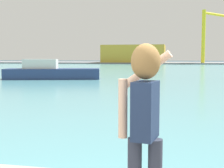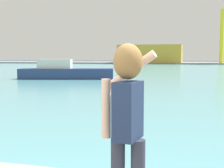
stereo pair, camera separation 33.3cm
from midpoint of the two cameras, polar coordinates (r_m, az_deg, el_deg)
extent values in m
plane|color=#334751|center=(52.07, 10.19, 2.74)|extent=(220.00, 220.00, 0.00)
cube|color=#599EA8|center=(54.07, 10.25, 2.84)|extent=(140.00, 100.00, 0.02)
cube|color=gray|center=(94.04, 10.82, 3.89)|extent=(140.00, 20.00, 0.40)
cube|color=#1E2D4C|center=(2.95, 3.03, -4.93)|extent=(0.26, 0.37, 0.56)
sphere|color=#E0B293|center=(2.91, 3.07, 4.02)|extent=(0.22, 0.22, 0.22)
ellipsoid|color=olive|center=(2.89, 3.02, 4.21)|extent=(0.28, 0.26, 0.34)
cylinder|color=#E0B293|center=(2.99, -1.15, -4.60)|extent=(0.09, 0.09, 0.58)
cylinder|color=#E0B293|center=(3.14, 3.49, 2.64)|extent=(0.53, 0.18, 0.40)
cube|color=black|center=(3.25, 4.17, 5.72)|extent=(0.02, 0.07, 0.14)
cube|color=navy|center=(28.87, -11.34, 1.87)|extent=(8.93, 4.27, 0.96)
cube|color=silver|center=(29.01, -13.49, 3.66)|extent=(3.34, 2.35, 0.87)
cube|color=gold|center=(90.83, 4.03, 5.64)|extent=(17.95, 10.72, 5.03)
cylinder|color=yellow|center=(86.74, 16.57, 8.49)|extent=(1.00, 1.00, 14.18)
cylinder|color=yellow|center=(92.11, 18.74, 12.15)|extent=(7.83, 9.33, 0.70)
camera|label=1|loc=(0.17, -91.63, -0.15)|focal=49.05mm
camera|label=2|loc=(0.17, 88.37, 0.15)|focal=49.05mm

